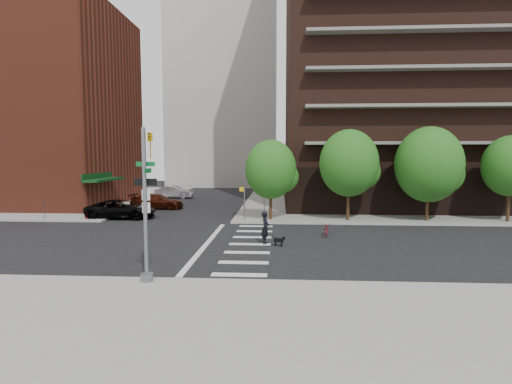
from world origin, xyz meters
The scene contains 21 objects.
ground centered at (0.00, 0.00, 0.00)m, with size 120.00×120.00×0.00m, color black.
sidewalk_ne centered at (20.50, 23.50, 0.07)m, with size 39.00×33.00×0.15m, color gray.
sidewalk_nw centered at (-24.50, 23.50, 0.07)m, with size 31.00×33.00×0.15m, color gray.
crosswalk centered at (2.21, 0.00, 0.01)m, with size 3.85×13.00×0.01m.
apartment_tower centered at (18.00, 24.00, 20.91)m, with size 26.65×25.50×45.00m.
midrise_nw centered at (-22.00, 18.00, 10.15)m, with size 21.40×15.50×20.00m.
highrise_bg centered at (-5.00, 48.00, 30.00)m, with size 18.00×14.00×60.00m, color beige.
tree_a centered at (4.00, 8.50, 4.04)m, with size 4.00×4.00×5.90m.
tree_b centered at (10.00, 8.50, 4.54)m, with size 4.50×4.50×6.65m.
tree_c centered at (16.00, 8.50, 4.45)m, with size 5.00×5.00×6.80m.
tree_d centered at (22.00, 8.50, 4.34)m, with size 4.00×4.00×6.20m.
traffic_signal centered at (-0.47, -7.49, 2.70)m, with size 0.90×0.75×6.00m.
pedestrian_signal centered at (2.32, 7.92, 1.85)m, with size 2.18×0.67×2.60m.
fire_hydrant centered at (-10.50, 7.80, 0.55)m, with size 0.24×0.24×0.73m.
parking_meter centered at (-14.00, 7.80, 0.96)m, with size 0.10×0.08×1.32m.
parked_car_black centered at (-8.20, 9.00, 0.77)m, with size 5.51×2.54×1.53m, color black.
parked_car_maroon centered at (-7.15, 15.15, 0.73)m, with size 5.05×2.05×1.47m, color #391308.
parked_car_silver centered at (-8.10, 25.12, 0.75)m, with size 4.57×1.59×1.51m, color #A4A6AC.
scooter centered at (7.71, 2.76, 0.44)m, with size 0.58×1.67×0.88m, color maroon.
dog_walker centered at (3.89, 0.20, 0.94)m, with size 0.45×0.69×1.89m, color black.
dog centered at (4.70, -0.38, 0.35)m, with size 0.66×0.34×0.55m.
Camera 1 is at (4.71, -22.56, 5.03)m, focal length 28.00 mm.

